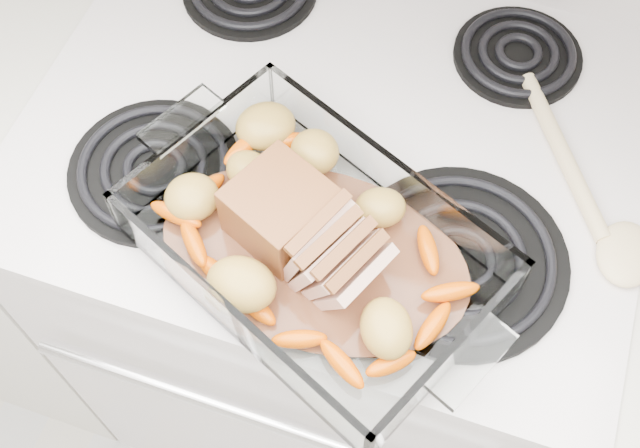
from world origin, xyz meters
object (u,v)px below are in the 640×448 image
(counter_left, at_px, (7,172))
(baking_dish, at_px, (314,251))
(electric_range, at_px, (337,269))
(pork_roast, at_px, (291,233))

(counter_left, xyz_separation_m, baking_dish, (0.70, -0.21, 0.50))
(electric_range, bearing_deg, counter_left, -179.90)
(counter_left, height_order, baking_dish, baking_dish)
(electric_range, distance_m, baking_dish, 0.53)
(counter_left, distance_m, baking_dish, 0.88)
(baking_dish, height_order, pork_roast, pork_roast)
(electric_range, relative_size, baking_dish, 2.87)
(electric_range, xyz_separation_m, counter_left, (-0.67, -0.00, -0.02))
(electric_range, relative_size, pork_roast, 6.06)
(electric_range, xyz_separation_m, baking_dish, (0.03, -0.22, 0.48))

